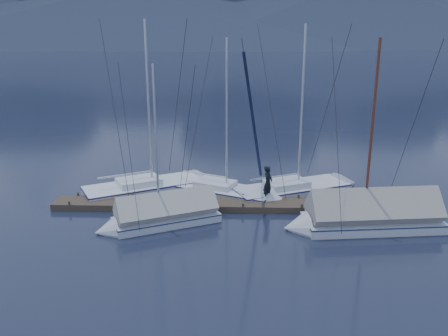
{
  "coord_description": "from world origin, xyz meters",
  "views": [
    {
      "loc": [
        0.76,
        -21.38,
        9.17
      ],
      "look_at": [
        0.0,
        2.0,
        2.2
      ],
      "focal_mm": 38.0,
      "sensor_mm": 36.0,
      "label": 1
    }
  ],
  "objects_px": {
    "person": "(268,183)",
    "sailboat_covered_near": "(361,218)",
    "sailboat_open_right": "(306,189)",
    "sailboat_open_left": "(161,186)",
    "sailboat_covered_far": "(157,217)",
    "sailboat_open_mid": "(235,194)"
  },
  "relations": [
    {
      "from": "sailboat_open_left",
      "to": "sailboat_open_right",
      "type": "bearing_deg",
      "value": -1.14
    },
    {
      "from": "sailboat_open_mid",
      "to": "sailboat_open_right",
      "type": "bearing_deg",
      "value": 14.27
    },
    {
      "from": "sailboat_open_mid",
      "to": "sailboat_open_right",
      "type": "distance_m",
      "value": 4.28
    },
    {
      "from": "sailboat_open_right",
      "to": "sailboat_covered_near",
      "type": "height_order",
      "value": "sailboat_open_right"
    },
    {
      "from": "person",
      "to": "sailboat_open_mid",
      "type": "bearing_deg",
      "value": 78.83
    },
    {
      "from": "sailboat_open_left",
      "to": "person",
      "type": "height_order",
      "value": "sailboat_open_left"
    },
    {
      "from": "sailboat_open_left",
      "to": "sailboat_covered_near",
      "type": "height_order",
      "value": "sailboat_open_left"
    },
    {
      "from": "sailboat_open_mid",
      "to": "sailboat_covered_near",
      "type": "bearing_deg",
      "value": -34.16
    },
    {
      "from": "sailboat_covered_near",
      "to": "sailboat_open_right",
      "type": "bearing_deg",
      "value": 110.01
    },
    {
      "from": "sailboat_covered_far",
      "to": "person",
      "type": "height_order",
      "value": "sailboat_covered_far"
    },
    {
      "from": "sailboat_covered_near",
      "to": "sailboat_open_left",
      "type": "bearing_deg",
      "value": 152.85
    },
    {
      "from": "sailboat_open_left",
      "to": "sailboat_covered_far",
      "type": "height_order",
      "value": "sailboat_open_left"
    },
    {
      "from": "person",
      "to": "sailboat_covered_near",
      "type": "bearing_deg",
      "value": -99.01
    },
    {
      "from": "sailboat_open_mid",
      "to": "sailboat_covered_near",
      "type": "distance_m",
      "value": 7.27
    },
    {
      "from": "sailboat_open_right",
      "to": "sailboat_covered_far",
      "type": "height_order",
      "value": "sailboat_open_right"
    },
    {
      "from": "sailboat_open_right",
      "to": "person",
      "type": "distance_m",
      "value": 3.5
    },
    {
      "from": "sailboat_open_right",
      "to": "person",
      "type": "relative_size",
      "value": 5.52
    },
    {
      "from": "sailboat_open_mid",
      "to": "person",
      "type": "distance_m",
      "value": 2.44
    },
    {
      "from": "sailboat_open_left",
      "to": "sailboat_covered_far",
      "type": "distance_m",
      "value": 5.31
    },
    {
      "from": "sailboat_open_mid",
      "to": "person",
      "type": "bearing_deg",
      "value": -35.67
    },
    {
      "from": "sailboat_open_right",
      "to": "sailboat_covered_near",
      "type": "relative_size",
      "value": 1.06
    },
    {
      "from": "sailboat_open_right",
      "to": "person",
      "type": "height_order",
      "value": "sailboat_open_right"
    }
  ]
}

